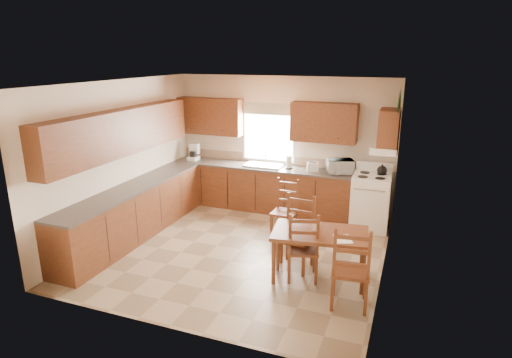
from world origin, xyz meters
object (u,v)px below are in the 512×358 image
(chair_near_right, at_px, (351,266))
(chair_far_left, at_px, (285,209))
(microwave, at_px, (340,167))
(dining_table, at_px, (319,255))
(chair_near_left, at_px, (303,245))
(stove, at_px, (370,203))
(chair_far_right, at_px, (296,234))

(chair_near_right, relative_size, chair_far_left, 1.11)
(microwave, height_order, chair_far_left, microwave)
(microwave, bearing_deg, dining_table, -109.43)
(dining_table, distance_m, chair_near_left, 0.29)
(stove, xyz_separation_m, dining_table, (-0.47, -2.14, -0.14))
(chair_near_left, xyz_separation_m, chair_far_right, (-0.17, 0.26, 0.04))
(microwave, xyz_separation_m, chair_far_left, (-0.73, -1.15, -0.55))
(microwave, bearing_deg, stove, -45.88)
(microwave, distance_m, chair_far_right, 2.31)
(dining_table, xyz_separation_m, chair_near_left, (-0.22, -0.10, 0.16))
(dining_table, height_order, chair_far_right, chair_far_right)
(microwave, relative_size, chair_near_right, 0.41)
(microwave, relative_size, chair_near_left, 0.44)
(dining_table, height_order, chair_far_left, chair_far_left)
(microwave, relative_size, chair_far_left, 0.45)
(stove, relative_size, dining_table, 0.75)
(microwave, xyz_separation_m, chair_near_left, (-0.05, -2.50, -0.54))
(chair_near_right, height_order, chair_far_right, chair_near_right)
(stove, relative_size, chair_far_right, 0.90)
(microwave, height_order, chair_near_left, microwave)
(dining_table, relative_size, chair_near_right, 1.20)
(chair_far_left, bearing_deg, microwave, 59.29)
(stove, height_order, dining_table, stove)
(microwave, bearing_deg, chair_near_right, -100.37)
(chair_near_left, height_order, chair_near_right, chair_near_right)
(stove, distance_m, chair_near_right, 2.70)
(stove, bearing_deg, chair_near_left, -109.13)
(dining_table, xyz_separation_m, chair_near_right, (0.52, -0.56, 0.20))
(chair_far_right, bearing_deg, chair_near_right, -31.98)
(chair_near_right, xyz_separation_m, chair_far_left, (-1.42, 1.81, -0.05))
(chair_far_left, bearing_deg, stove, 34.80)
(chair_near_left, xyz_separation_m, chair_near_right, (0.74, -0.46, 0.04))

